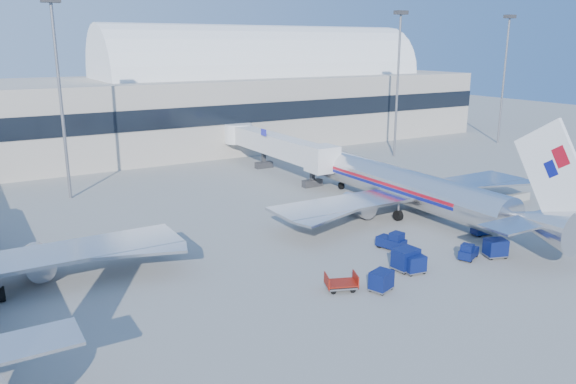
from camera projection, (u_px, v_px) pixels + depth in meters
ground at (362, 243)px, 51.33m from camera, size 260.00×260.00×0.00m
terminal at (78, 110)px, 89.19m from camera, size 170.00×28.15×21.00m
airliner_main at (412, 188)px, 59.26m from camera, size 32.00×37.26×12.07m
jetbridge_near at (271, 144)px, 79.68m from camera, size 4.40×27.50×6.25m
mast_west at (58, 70)px, 62.60m from camera, size 2.00×1.20×22.60m
mast_east at (399, 63)px, 87.30m from camera, size 2.00×1.20×22.60m
mast_far_east at (506, 61)px, 99.66m from camera, size 2.00×1.20×22.60m
barrier_near at (481, 205)px, 61.77m from camera, size 3.00×0.55×0.90m
barrier_mid at (501, 201)px, 63.40m from camera, size 3.00×0.55×0.90m
barrier_far at (520, 197)px, 65.03m from camera, size 3.00×0.55×0.90m
tug_lead at (468, 252)px, 47.41m from camera, size 2.43×1.87×1.42m
tug_right at (482, 229)px, 53.39m from camera, size 2.30×1.42×1.40m
tug_left at (392, 241)px, 49.62m from camera, size 1.87×2.78×1.66m
cart_train_a at (406, 259)px, 45.04m from camera, size 2.19×1.75×1.80m
cart_train_b at (414, 264)px, 44.47m from camera, size 1.82×1.49×1.46m
cart_train_c at (381, 280)px, 41.25m from camera, size 2.07×1.81×1.52m
cart_solo_near at (496, 248)px, 47.75m from camera, size 2.16×1.89×1.60m
cart_solo_far at (552, 223)px, 54.02m from camera, size 2.13×1.74×1.72m
cart_open_red at (341, 284)px, 41.46m from camera, size 2.73×2.35×0.62m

